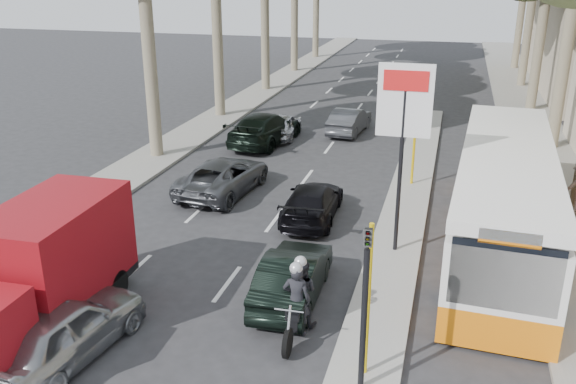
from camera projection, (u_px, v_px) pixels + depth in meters
The scene contains 17 objects.
ground at pixel (233, 329), 14.34m from camera, with size 120.00×120.00×0.00m, color #28282B.
sidewalk_right at pixel (526, 114), 34.77m from camera, with size 3.20×70.00×0.12m, color gray.
median_left at pixel (264, 89), 41.59m from camera, with size 2.40×64.00×0.12m, color gray.
traffic_island at pixel (411, 185), 23.45m from camera, with size 1.50×26.00×0.16m, color gray.
billboard at pixel (403, 133), 16.75m from camera, with size 1.50×12.10×5.60m.
traffic_light_island at pixel (366, 284), 11.31m from camera, with size 0.16×0.41×3.60m.
silver_hatchback at pixel (64, 330), 13.06m from camera, with size 1.66×4.13×1.41m, color #989C9F.
dark_hatchback at pixel (293, 276), 15.44m from camera, with size 1.37×3.93×1.30m, color black.
queue_car_a at pixel (224, 176), 22.71m from camera, with size 2.16×4.68×1.30m, color #494B50.
queue_car_b at pixel (312, 202), 20.39m from camera, with size 1.69×4.14×1.20m, color black.
queue_car_c at pixel (282, 125), 30.03m from camera, with size 1.43×3.55×1.21m, color #ACAFB5.
queue_car_d at pixel (349, 121), 30.81m from camera, with size 1.37×3.92×1.29m, color #47484E.
queue_car_e at pixel (265, 128), 28.93m from camera, with size 2.09×5.15×1.49m, color black.
red_truck at pixel (43, 268), 13.94m from camera, with size 2.21×5.51×2.91m.
city_bus at pixel (503, 196), 17.96m from camera, with size 3.19×11.88×3.10m.
motorcycle at pixel (298, 298), 13.97m from camera, with size 0.81×2.24×1.90m.
pedestrian_near at pixel (549, 178), 21.16m from camera, with size 1.15×0.56×1.97m, color #3B314A.
Camera 1 is at (4.50, -11.52, 8.05)m, focal length 38.00 mm.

